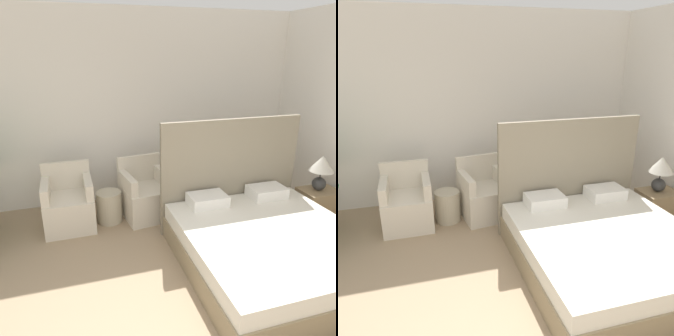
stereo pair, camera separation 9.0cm
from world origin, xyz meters
The scene contains 7 objects.
wall_back centered at (0.00, 3.64, 1.45)m, with size 10.00×0.06×2.90m.
bed centered at (1.29, 1.36, 0.28)m, with size 1.93×2.05×1.49m.
armchair_near_window_left centered at (-0.81, 2.86, 0.29)m, with size 0.65×0.65×0.85m.
armchair_near_window_right centered at (0.27, 2.86, 0.29)m, with size 0.73×0.73×0.85m.
nightstand centered at (2.57, 2.02, 0.23)m, with size 0.52×0.40×0.46m.
table_lamp centered at (2.55, 2.04, 0.78)m, with size 0.32×0.32×0.50m.
side_table centered at (-0.27, 2.85, 0.22)m, with size 0.35×0.35×0.44m.
Camera 1 is at (-0.70, -1.37, 2.28)m, focal length 35.00 mm.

